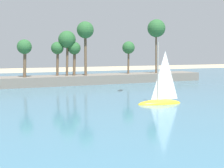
% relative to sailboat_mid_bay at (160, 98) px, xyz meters
% --- Properties ---
extents(palm_headland, '(85.33, 6.05, 13.11)m').
position_rel_sailboat_mid_bay_xyz_m(palm_headland, '(-14.24, 26.86, 1.61)').
color(palm_headland, slate).
rests_on(palm_headland, ground).
extents(sailboat_mid_bay, '(5.63, 2.43, 7.89)m').
position_rel_sailboat_mid_bay_xyz_m(sailboat_mid_bay, '(0.00, 0.00, 0.00)').
color(sailboat_mid_bay, yellow).
rests_on(sailboat_mid_bay, sea).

